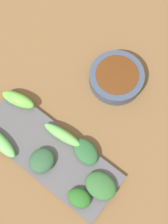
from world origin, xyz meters
TOP-DOWN VIEW (x-y plane):
  - tabletop at (0.00, 0.00)m, footprint 2.10×2.10m
  - sauce_bowl at (-0.18, -0.02)m, footprint 0.14×0.14m
  - serving_plate at (0.07, -0.03)m, footprint 0.13×0.35m
  - broccoli_stalk_0 at (0.12, -0.13)m, footprint 0.04×0.10m
  - broccoli_leafy_1 at (0.09, -0.03)m, footprint 0.07×0.06m
  - broccoli_leafy_2 at (0.02, 0.04)m, footprint 0.06×0.08m
  - broccoli_stalk_3 at (0.02, -0.17)m, footprint 0.05×0.09m
  - broccoli_stalk_4 at (0.02, -0.03)m, footprint 0.04×0.10m
  - broccoli_leafy_5 at (0.06, 0.11)m, footprint 0.06×0.08m
  - broccoli_leafy_6 at (0.11, 0.09)m, footprint 0.05×0.06m

SIDE VIEW (x-z plane):
  - tabletop at x=0.00m, z-range 0.00..0.02m
  - serving_plate at x=0.07m, z-range 0.02..0.03m
  - sauce_bowl at x=-0.18m, z-range 0.02..0.06m
  - broccoli_leafy_2 at x=0.02m, z-range 0.03..0.05m
  - broccoli_leafy_6 at x=0.11m, z-range 0.03..0.05m
  - broccoli_leafy_5 at x=0.06m, z-range 0.03..0.06m
  - broccoli_stalk_0 at x=0.12m, z-range 0.03..0.06m
  - broccoli_stalk_4 at x=0.02m, z-range 0.03..0.06m
  - broccoli_leafy_1 at x=0.09m, z-range 0.03..0.06m
  - broccoli_stalk_3 at x=0.02m, z-range 0.03..0.06m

